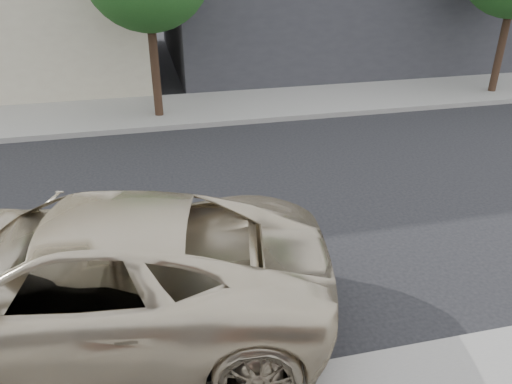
% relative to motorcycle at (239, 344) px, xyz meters
% --- Properties ---
extents(ground, '(120.00, 120.00, 0.00)m').
position_rel_motorcycle_xyz_m(ground, '(-1.66, -3.88, -0.53)').
color(ground, black).
rests_on(ground, ground).
extents(far_sidewalk, '(44.00, 3.00, 0.15)m').
position_rel_motorcycle_xyz_m(far_sidewalk, '(-1.66, -10.38, -0.46)').
color(far_sidewalk, gray).
rests_on(far_sidewalk, ground).
extents(motorcycle, '(1.95, 0.66, 1.23)m').
position_rel_motorcycle_xyz_m(motorcycle, '(0.00, 0.00, 0.00)').
color(motorcycle, black).
rests_on(motorcycle, ground).
extents(minivan, '(6.87, 4.14, 1.79)m').
position_rel_motorcycle_xyz_m(minivan, '(1.84, -1.28, 0.36)').
color(minivan, beige).
rests_on(minivan, ground).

